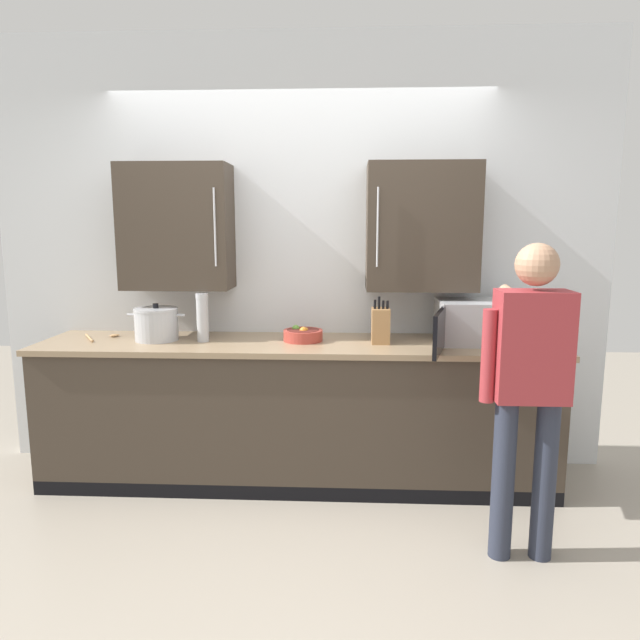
{
  "coord_description": "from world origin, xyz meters",
  "views": [
    {
      "loc": [
        0.32,
        -2.87,
        1.65
      ],
      "look_at": [
        0.15,
        0.62,
        1.06
      ],
      "focal_mm": 32.37,
      "sensor_mm": 36.0,
      "label": 1
    }
  ],
  "objects_px": {
    "thermos_flask": "(202,317)",
    "person_figure": "(529,375)",
    "microwave_oven": "(478,322)",
    "fruit_bowl": "(303,334)",
    "wooden_spoon": "(102,337)",
    "knife_block": "(381,325)",
    "stock_pot": "(156,324)"
  },
  "relations": [
    {
      "from": "microwave_oven",
      "to": "person_figure",
      "type": "distance_m",
      "value": 0.87
    },
    {
      "from": "person_figure",
      "to": "thermos_flask",
      "type": "bearing_deg",
      "value": 155.35
    },
    {
      "from": "microwave_oven",
      "to": "knife_block",
      "type": "distance_m",
      "value": 0.6
    },
    {
      "from": "wooden_spoon",
      "to": "stock_pot",
      "type": "xyz_separation_m",
      "value": [
        0.38,
        -0.05,
        0.09
      ]
    },
    {
      "from": "stock_pot",
      "to": "person_figure",
      "type": "height_order",
      "value": "person_figure"
    },
    {
      "from": "wooden_spoon",
      "to": "stock_pot",
      "type": "bearing_deg",
      "value": -6.96
    },
    {
      "from": "thermos_flask",
      "to": "person_figure",
      "type": "height_order",
      "value": "person_figure"
    },
    {
      "from": "knife_block",
      "to": "stock_pot",
      "type": "height_order",
      "value": "knife_block"
    },
    {
      "from": "stock_pot",
      "to": "person_figure",
      "type": "bearing_deg",
      "value": -22.05
    },
    {
      "from": "microwave_oven",
      "to": "person_figure",
      "type": "relative_size",
      "value": 0.49
    },
    {
      "from": "microwave_oven",
      "to": "person_figure",
      "type": "xyz_separation_m",
      "value": [
        0.06,
        -0.86,
        -0.11
      ]
    },
    {
      "from": "fruit_bowl",
      "to": "thermos_flask",
      "type": "distance_m",
      "value": 0.64
    },
    {
      "from": "wooden_spoon",
      "to": "thermos_flask",
      "type": "distance_m",
      "value": 0.71
    },
    {
      "from": "microwave_oven",
      "to": "stock_pot",
      "type": "distance_m",
      "value": 2.03
    },
    {
      "from": "fruit_bowl",
      "to": "person_figure",
      "type": "relative_size",
      "value": 0.16
    },
    {
      "from": "wooden_spoon",
      "to": "knife_block",
      "type": "relative_size",
      "value": 0.83
    },
    {
      "from": "microwave_oven",
      "to": "thermos_flask",
      "type": "bearing_deg",
      "value": -178.57
    },
    {
      "from": "microwave_oven",
      "to": "fruit_bowl",
      "type": "height_order",
      "value": "microwave_oven"
    },
    {
      "from": "microwave_oven",
      "to": "thermos_flask",
      "type": "height_order",
      "value": "thermos_flask"
    },
    {
      "from": "wooden_spoon",
      "to": "microwave_oven",
      "type": "bearing_deg",
      "value": -0.76
    },
    {
      "from": "stock_pot",
      "to": "microwave_oven",
      "type": "bearing_deg",
      "value": 0.42
    },
    {
      "from": "microwave_oven",
      "to": "stock_pot",
      "type": "relative_size",
      "value": 2.06
    },
    {
      "from": "knife_block",
      "to": "wooden_spoon",
      "type": "bearing_deg",
      "value": 178.01
    },
    {
      "from": "wooden_spoon",
      "to": "knife_block",
      "type": "bearing_deg",
      "value": -1.99
    },
    {
      "from": "knife_block",
      "to": "person_figure",
      "type": "height_order",
      "value": "person_figure"
    },
    {
      "from": "person_figure",
      "to": "fruit_bowl",
      "type": "bearing_deg",
      "value": 142.96
    },
    {
      "from": "wooden_spoon",
      "to": "person_figure",
      "type": "xyz_separation_m",
      "value": [
        2.47,
        -0.89,
        0.01
      ]
    },
    {
      "from": "microwave_oven",
      "to": "wooden_spoon",
      "type": "height_order",
      "value": "microwave_oven"
    },
    {
      "from": "microwave_oven",
      "to": "fruit_bowl",
      "type": "distance_m",
      "value": 1.1
    },
    {
      "from": "microwave_oven",
      "to": "knife_block",
      "type": "bearing_deg",
      "value": -177.09
    },
    {
      "from": "microwave_oven",
      "to": "stock_pot",
      "type": "xyz_separation_m",
      "value": [
        -2.03,
        -0.01,
        -0.03
      ]
    },
    {
      "from": "thermos_flask",
      "to": "fruit_bowl",
      "type": "bearing_deg",
      "value": 4.72
    }
  ]
}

